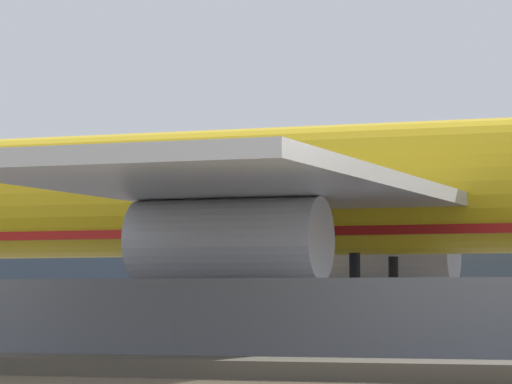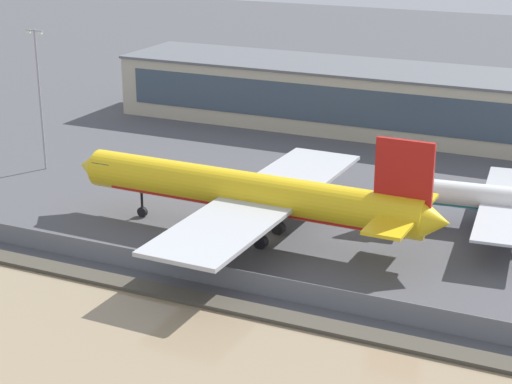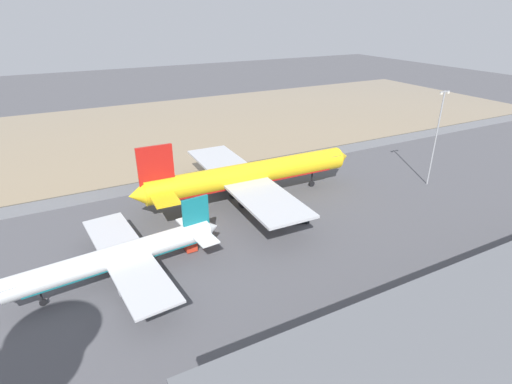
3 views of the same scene
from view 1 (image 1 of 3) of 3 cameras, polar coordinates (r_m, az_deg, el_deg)
name	(u,v)px [view 1 (image 1 of 3)]	position (r m, az deg, el deg)	size (l,w,h in m)	color
ground_plane	(324,350)	(61.95, 2.62, -6.05)	(500.00, 500.00, 0.00)	#4C4C51
shoreline_seawall	(114,366)	(42.76, -5.45, -6.60)	(320.00, 3.00, 0.50)	#474238
perimeter_fence	(175,323)	(46.84, -3.11, -5.00)	(280.00, 0.10, 2.76)	slate
cargo_jet_yellow	(313,196)	(62.28, 2.17, -0.16)	(56.09, 47.75, 16.73)	yellow
baggage_tug	(305,324)	(78.26, 1.89, -5.04)	(3.58, 2.86, 1.80)	#1E2328
terminal_building	(412,248)	(125.19, 5.95, -2.13)	(89.22, 21.25, 12.59)	#BCB299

